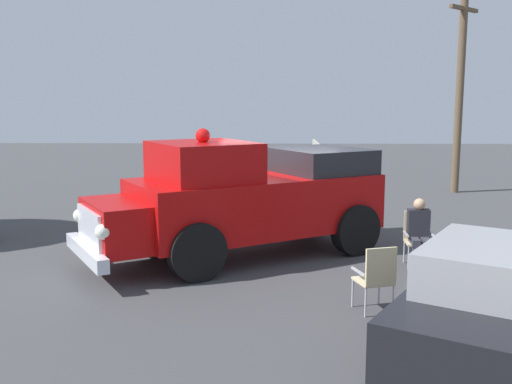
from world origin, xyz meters
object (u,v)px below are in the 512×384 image
at_px(spectator_seated, 419,230).
at_px(lawn_chair_near_truck, 418,234).
at_px(lawn_chair_by_car, 377,275).
at_px(classic_hot_rod, 502,297).
at_px(vintage_fire_truck, 246,197).
at_px(utility_pole, 460,89).

bearing_deg(spectator_seated, lawn_chair_near_truck, -2.65).
bearing_deg(lawn_chair_by_car, classic_hot_rod, -137.63).
bearing_deg(lawn_chair_near_truck, spectator_seated, 177.35).
distance_m(classic_hot_rod, spectator_seated, 3.86).
relative_size(classic_hot_rod, lawn_chair_by_car, 4.60).
distance_m(lawn_chair_by_car, spectator_seated, 2.77).
xyz_separation_m(classic_hot_rod, lawn_chair_near_truck, (3.99, 0.03, -0.16)).
bearing_deg(vintage_fire_truck, spectator_seated, -101.43).
bearing_deg(classic_hot_rod, utility_pole, -14.96).
xyz_separation_m(vintage_fire_truck, classic_hot_rod, (-4.53, -3.31, -0.45)).
bearing_deg(utility_pole, spectator_seated, 158.97).
height_order(lawn_chair_by_car, utility_pole, utility_pole).
relative_size(vintage_fire_truck, lawn_chair_near_truck, 6.09).
height_order(vintage_fire_truck, classic_hot_rod, vintage_fire_truck).
xyz_separation_m(lawn_chair_by_car, spectator_seated, (2.48, -1.23, 0.11)).
xyz_separation_m(classic_hot_rod, utility_pole, (12.95, -3.46, 2.72)).
bearing_deg(vintage_fire_truck, utility_pole, -38.81).
bearing_deg(utility_pole, lawn_chair_near_truck, 158.73).
height_order(lawn_chair_near_truck, spectator_seated, spectator_seated).
height_order(spectator_seated, utility_pole, utility_pole).
distance_m(lawn_chair_near_truck, spectator_seated, 0.17).
distance_m(vintage_fire_truck, spectator_seated, 3.38).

